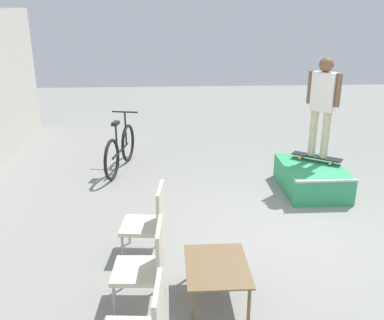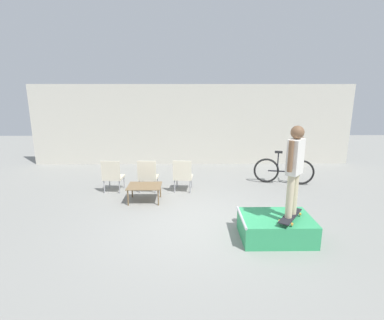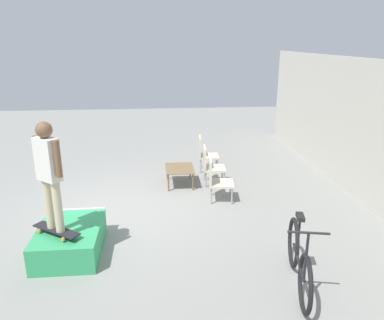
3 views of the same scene
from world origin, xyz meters
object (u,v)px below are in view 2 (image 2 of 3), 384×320
Objects in this scene: coffee_table at (145,187)px; skate_ramp_box at (276,227)px; patio_chair_right at (183,175)px; person_skater at (295,164)px; patio_chair_left at (113,175)px; skateboard_on_ramp at (290,216)px; bicycle at (284,171)px; patio_chair_center at (148,175)px.

skate_ramp_box is at bearing -34.83° from coffee_table.
patio_chair_right is at bearing 37.23° from coffee_table.
person_skater reaches higher than patio_chair_left.
coffee_table is (-2.85, 1.99, 0.16)m from skate_ramp_box.
skateboard_on_ramp is 3.55m from patio_chair_right.
patio_chair_right reaches higher than skate_ramp_box.
skate_ramp_box is 0.82× the size of person_skater.
skateboard_on_ramp is 3.74m from coffee_table.
patio_chair_left is at bearing 144.68° from skate_ramp_box.
skate_ramp_box is at bearing -97.67° from bicycle.
skate_ramp_box is at bearing 139.78° from patio_chair_center.
skateboard_on_ramp is 0.88× the size of patio_chair_left.
bicycle is at bearing -167.07° from patio_chair_center.
skate_ramp_box is 1.50× the size of patio_chair_right.
person_skater is 3.91m from coffee_table.
skate_ramp_box is 1.50× the size of patio_chair_left.
skateboard_on_ramp is at bearing 132.55° from patio_chair_right.
patio_chair_right is 3.15m from bicycle.
bicycle is (3.08, 0.68, -0.09)m from patio_chair_right.
patio_chair_right is 0.52× the size of bicycle.
coffee_table is (-3.07, 2.12, -0.15)m from skateboard_on_ramp.
bicycle is at bearing 19.68° from skateboard_on_ramp.
skate_ramp_box is 0.40m from skateboard_on_ramp.
patio_chair_left is (-4.07, 2.87, -1.05)m from person_skater.
bicycle reaches higher than patio_chair_center.
person_skater is at bearing -54.79° from skateboard_on_ramp.
coffee_table is (-3.07, 2.12, -1.16)m from person_skater.
coffee_table is 0.92× the size of patio_chair_left.
coffee_table is 0.48× the size of bicycle.
patio_chair_right reaches higher than coffee_table.
patio_chair_center is at bearing -158.71° from bicycle.
patio_chair_center is 0.52× the size of bicycle.
person_skater is at bearing -34.61° from coffee_table.
skate_ramp_box is at bearing 149.40° from patio_chair_left.
skateboard_on_ramp is 0.95× the size of coffee_table.
coffee_table is at bearing 93.91° from patio_chair_center.
person_skater reaches higher than patio_chair_right.
person_skater is 4.34m from patio_chair_center.
skate_ramp_box is at bearing 130.86° from patio_chair_right.
patio_chair_left is 0.52× the size of bicycle.
patio_chair_left reaches higher than skateboard_on_ramp.
skateboard_on_ramp reaches higher than coffee_table.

